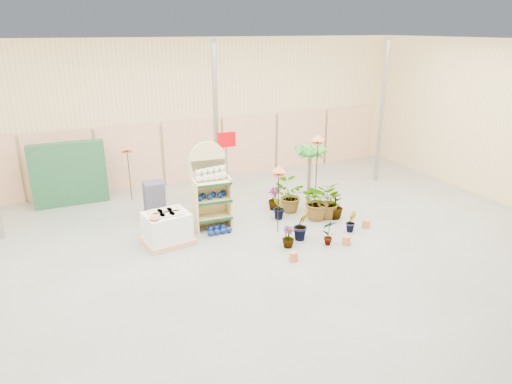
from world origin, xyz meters
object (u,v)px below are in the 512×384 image
potted_plant_2 (318,200)px  pallet_stack (167,228)px  display_shelf (210,189)px  bird_table_front (279,171)px

potted_plant_2 → pallet_stack: bearing=178.2°
display_shelf → bird_table_front: size_ratio=1.28×
display_shelf → potted_plant_2: size_ratio=2.12×
display_shelf → bird_table_front: 1.82m
pallet_stack → bird_table_front: 2.94m
potted_plant_2 → display_shelf: bearing=165.7°
display_shelf → pallet_stack: bearing=-152.0°
pallet_stack → potted_plant_2: (3.97, -0.12, 0.13)m
display_shelf → pallet_stack: 1.50m
display_shelf → bird_table_front: display_shelf is taller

